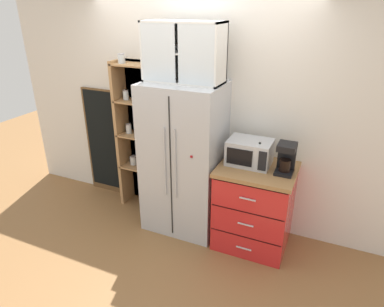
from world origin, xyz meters
name	(u,v)px	position (x,y,z in m)	size (l,w,h in m)	color
ground_plane	(183,224)	(0.00, 0.00, 0.00)	(10.70, 10.70, 0.00)	olive
wall_back_cream	(197,114)	(0.00, 0.40, 1.27)	(5.00, 0.10, 2.55)	silver
refrigerator	(184,159)	(0.00, 0.04, 0.86)	(0.84, 0.65, 1.71)	#B7BABF
pantry_shelf_column	(140,133)	(-0.71, 0.28, 0.97)	(0.54, 0.31, 1.93)	brown
counter_cabinet	(254,206)	(0.83, 0.03, 0.46)	(0.78, 0.68, 0.92)	red
microwave	(250,152)	(0.73, 0.08, 1.05)	(0.44, 0.33, 0.26)	#B7BABF
coffee_maker	(286,158)	(1.10, 0.03, 1.08)	(0.17, 0.20, 0.31)	black
mug_sage	(257,166)	(0.84, -0.04, 0.97)	(0.11, 0.08, 0.10)	#8CA37F
mug_charcoal	(260,161)	(0.84, 0.09, 0.97)	(0.11, 0.07, 0.09)	#2D2D33
bottle_green	(259,157)	(0.83, 0.03, 1.04)	(0.06, 0.06, 0.27)	#285B33
upper_cabinet	(185,52)	(0.00, 0.08, 2.01)	(0.81, 0.32, 0.59)	silver
chalkboard_menu	(106,142)	(-1.30, 0.33, 0.73)	(0.60, 0.04, 1.45)	brown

